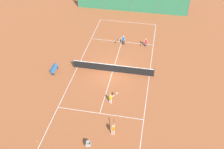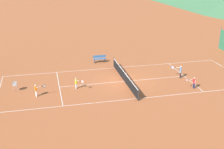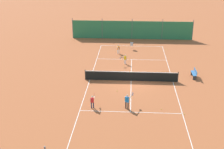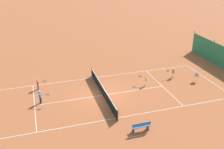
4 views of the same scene
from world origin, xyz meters
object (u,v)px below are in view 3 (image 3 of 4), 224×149
at_px(tennis_net, 131,76).
at_px(ball_hopper, 132,44).
at_px(tennis_ball_alley_right, 184,114).
at_px(tennis_ball_alley_left, 117,91).
at_px(player_near_service, 118,49).
at_px(tennis_ball_service_box, 123,67).
at_px(tennis_ball_by_net_left, 161,109).
at_px(courtside_bench, 194,73).
at_px(player_near_baseline, 125,59).
at_px(player_far_service, 127,100).
at_px(tennis_ball_mid_court, 166,50).
at_px(player_far_baseline, 92,101).

height_order(tennis_net, ball_hopper, tennis_net).
bearing_deg(tennis_ball_alley_right, tennis_net, -57.06).
distance_m(tennis_net, tennis_ball_alley_left, 2.88).
relative_size(player_near_service, tennis_ball_alley_left, 17.17).
relative_size(tennis_ball_service_box, tennis_ball_by_net_left, 1.00).
xyz_separation_m(tennis_ball_alley_right, courtside_bench, (-2.12, -7.79, 0.42)).
bearing_deg(tennis_ball_alley_right, player_near_baseline, -66.31).
distance_m(tennis_ball_by_net_left, ball_hopper, 16.42).
bearing_deg(player_far_service, tennis_net, -92.76).
relative_size(player_far_service, tennis_ball_by_net_left, 19.02).
distance_m(tennis_ball_service_box, courtside_bench, 7.67).
bearing_deg(tennis_ball_mid_court, tennis_net, 66.98).
bearing_deg(tennis_ball_by_net_left, player_near_baseline, -72.97).
relative_size(tennis_ball_alley_right, tennis_ball_alley_left, 1.00).
xyz_separation_m(tennis_ball_alley_right, tennis_ball_by_net_left, (1.72, -0.71, 0.00)).
bearing_deg(player_near_service, player_far_baseline, 84.13).
xyz_separation_m(player_near_baseline, tennis_ball_alley_right, (-4.97, 11.33, -0.61)).
bearing_deg(player_far_baseline, ball_hopper, -100.80).
bearing_deg(tennis_ball_alley_left, tennis_ball_mid_court, -113.69).
height_order(player_far_service, tennis_ball_mid_court, player_far_service).
relative_size(player_near_baseline, ball_hopper, 1.23).
height_order(tennis_ball_service_box, courtside_bench, courtside_bench).
distance_m(player_far_baseline, player_near_service, 14.39).
xyz_separation_m(tennis_ball_by_net_left, tennis_ball_mid_court, (-1.95, -16.28, 0.00)).
bearing_deg(player_far_baseline, tennis_ball_service_box, -103.08).
distance_m(tennis_ball_alley_right, tennis_ball_mid_court, 16.99).
distance_m(player_near_baseline, player_far_baseline, 10.92).
distance_m(tennis_ball_service_box, ball_hopper, 6.64).
xyz_separation_m(tennis_net, player_far_baseline, (3.12, 5.84, 0.15)).
xyz_separation_m(player_far_service, tennis_ball_service_box, (0.59, -9.62, -0.70)).
relative_size(player_far_baseline, courtside_bench, 0.74).
relative_size(player_near_baseline, tennis_ball_service_box, 16.58).
xyz_separation_m(tennis_ball_mid_court, courtside_bench, (-1.89, 9.20, 0.42)).
distance_m(tennis_ball_service_box, tennis_ball_mid_court, 8.49).
xyz_separation_m(player_near_baseline, tennis_ball_by_net_left, (-3.25, 10.62, -0.61)).
distance_m(player_near_service, courtside_bench, 10.75).
relative_size(player_far_baseline, tennis_ball_by_net_left, 16.74).
relative_size(tennis_net, ball_hopper, 10.31).
bearing_deg(ball_hopper, player_near_service, 49.84).
relative_size(tennis_ball_service_box, ball_hopper, 0.07).
bearing_deg(tennis_ball_by_net_left, courtside_bench, -118.45).
bearing_deg(ball_hopper, courtside_bench, 124.89).
bearing_deg(tennis_ball_mid_court, player_near_service, 18.17).
distance_m(player_far_service, ball_hopper, 16.18).
bearing_deg(courtside_bench, tennis_ball_mid_court, -78.36).
bearing_deg(courtside_bench, player_far_service, 46.79).
height_order(player_far_service, player_near_service, player_far_service).
relative_size(tennis_ball_alley_left, ball_hopper, 0.07).
xyz_separation_m(player_near_service, tennis_ball_service_box, (-0.78, 4.63, -0.63)).
bearing_deg(tennis_ball_mid_court, ball_hopper, 0.95).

